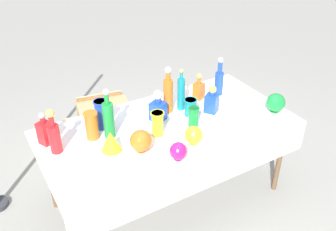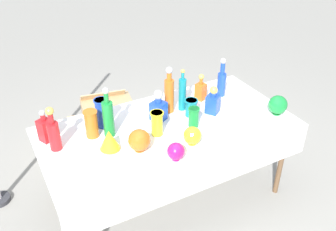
{
  "view_description": "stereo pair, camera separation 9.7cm",
  "coord_description": "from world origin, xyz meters",
  "px_view_note": "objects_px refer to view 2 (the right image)",
  "views": [
    {
      "loc": [
        -1.24,
        -2.11,
        2.4
      ],
      "look_at": [
        0.0,
        0.0,
        0.86
      ],
      "focal_mm": 40.0,
      "sensor_mm": 36.0,
      "label": 1
    },
    {
      "loc": [
        -1.15,
        -2.15,
        2.4
      ],
      "look_at": [
        0.0,
        0.0,
        0.86
      ],
      "focal_mm": 40.0,
      "sensor_mm": 36.0,
      "label": 2
    }
  ],
  "objects_px": {
    "square_decanter_2": "(45,129)",
    "round_bowl_1": "(176,151)",
    "slender_vase_2": "(194,117)",
    "square_decanter_3": "(213,102)",
    "tall_bottle_0": "(222,81)",
    "round_bowl_3": "(278,105)",
    "slender_vase_1": "(91,123)",
    "slender_vase_4": "(191,107)",
    "fluted_vase_0": "(109,140)",
    "tall_bottle_1": "(54,133)",
    "tall_bottle_2": "(169,93)",
    "square_decanter_1": "(201,90)",
    "tall_bottle_3": "(108,117)",
    "tall_bottle_4": "(182,93)",
    "round_bowl_2": "(192,136)",
    "cardboard_box_behind_left": "(94,138)",
    "round_bowl_0": "(139,140)",
    "cardboard_box_behind_right": "(109,118)",
    "slender_vase_0": "(157,123)",
    "square_decanter_0": "(158,107)",
    "slender_vase_3": "(102,112)"
  },
  "relations": [
    {
      "from": "tall_bottle_3",
      "to": "tall_bottle_4",
      "type": "relative_size",
      "value": 1.1
    },
    {
      "from": "slender_vase_3",
      "to": "round_bowl_2",
      "type": "xyz_separation_m",
      "value": [
        0.49,
        -0.53,
        -0.05
      ]
    },
    {
      "from": "tall_bottle_0",
      "to": "tall_bottle_3",
      "type": "xyz_separation_m",
      "value": [
        -1.1,
        -0.12,
        0.02
      ]
    },
    {
      "from": "tall_bottle_1",
      "to": "tall_bottle_2",
      "type": "bearing_deg",
      "value": 4.35
    },
    {
      "from": "round_bowl_0",
      "to": "slender_vase_2",
      "type": "bearing_deg",
      "value": 9.5
    },
    {
      "from": "tall_bottle_3",
      "to": "round_bowl_0",
      "type": "xyz_separation_m",
      "value": [
        0.12,
        -0.28,
        -0.08
      ]
    },
    {
      "from": "square_decanter_0",
      "to": "slender_vase_4",
      "type": "relative_size",
      "value": 1.84
    },
    {
      "from": "tall_bottle_2",
      "to": "slender_vase_0",
      "type": "xyz_separation_m",
      "value": [
        -0.24,
        -0.25,
        -0.07
      ]
    },
    {
      "from": "round_bowl_1",
      "to": "slender_vase_4",
      "type": "bearing_deg",
      "value": 48.71
    },
    {
      "from": "square_decanter_2",
      "to": "round_bowl_1",
      "type": "bearing_deg",
      "value": -41.69
    },
    {
      "from": "tall_bottle_2",
      "to": "slender_vase_4",
      "type": "relative_size",
      "value": 2.8
    },
    {
      "from": "slender_vase_4",
      "to": "round_bowl_2",
      "type": "bearing_deg",
      "value": -119.79
    },
    {
      "from": "slender_vase_1",
      "to": "square_decanter_0",
      "type": "bearing_deg",
      "value": -2.84
    },
    {
      "from": "tall_bottle_0",
      "to": "square_decanter_2",
      "type": "relative_size",
      "value": 1.39
    },
    {
      "from": "square_decanter_2",
      "to": "cardboard_box_behind_right",
      "type": "height_order",
      "value": "square_decanter_2"
    },
    {
      "from": "slender_vase_2",
      "to": "cardboard_box_behind_right",
      "type": "bearing_deg",
      "value": 102.27
    },
    {
      "from": "slender_vase_1",
      "to": "slender_vase_4",
      "type": "distance_m",
      "value": 0.81
    },
    {
      "from": "round_bowl_1",
      "to": "cardboard_box_behind_right",
      "type": "distance_m",
      "value": 1.7
    },
    {
      "from": "tall_bottle_3",
      "to": "slender_vase_4",
      "type": "xyz_separation_m",
      "value": [
        0.69,
        -0.05,
        -0.08
      ]
    },
    {
      "from": "fluted_vase_0",
      "to": "slender_vase_1",
      "type": "bearing_deg",
      "value": 104.26
    },
    {
      "from": "round_bowl_2",
      "to": "cardboard_box_behind_left",
      "type": "xyz_separation_m",
      "value": [
        -0.4,
        1.24,
        -0.67
      ]
    },
    {
      "from": "round_bowl_1",
      "to": "cardboard_box_behind_left",
      "type": "bearing_deg",
      "value": 98.81
    },
    {
      "from": "square_decanter_3",
      "to": "slender_vase_2",
      "type": "relative_size",
      "value": 1.49
    },
    {
      "from": "slender_vase_2",
      "to": "square_decanter_3",
      "type": "bearing_deg",
      "value": 22.44
    },
    {
      "from": "tall_bottle_2",
      "to": "square_decanter_1",
      "type": "height_order",
      "value": "tall_bottle_2"
    },
    {
      "from": "tall_bottle_3",
      "to": "slender_vase_1",
      "type": "relative_size",
      "value": 1.87
    },
    {
      "from": "tall_bottle_3",
      "to": "slender_vase_1",
      "type": "bearing_deg",
      "value": 157.17
    },
    {
      "from": "tall_bottle_3",
      "to": "slender_vase_4",
      "type": "relative_size",
      "value": 2.8
    },
    {
      "from": "square_decanter_3",
      "to": "tall_bottle_1",
      "type": "bearing_deg",
      "value": 174.92
    },
    {
      "from": "round_bowl_1",
      "to": "tall_bottle_4",
      "type": "bearing_deg",
      "value": 56.4
    },
    {
      "from": "round_bowl_0",
      "to": "tall_bottle_4",
      "type": "bearing_deg",
      "value": 32.43
    },
    {
      "from": "square_decanter_2",
      "to": "square_decanter_1",
      "type": "bearing_deg",
      "value": -0.77
    },
    {
      "from": "tall_bottle_1",
      "to": "slender_vase_4",
      "type": "height_order",
      "value": "tall_bottle_1"
    },
    {
      "from": "tall_bottle_0",
      "to": "slender_vase_0",
      "type": "height_order",
      "value": "tall_bottle_0"
    },
    {
      "from": "square_decanter_1",
      "to": "slender_vase_1",
      "type": "height_order",
      "value": "square_decanter_1"
    },
    {
      "from": "tall_bottle_1",
      "to": "cardboard_box_behind_right",
      "type": "xyz_separation_m",
      "value": [
        0.74,
        1.06,
        -0.7
      ]
    },
    {
      "from": "fluted_vase_0",
      "to": "round_bowl_3",
      "type": "bearing_deg",
      "value": -7.86
    },
    {
      "from": "round_bowl_1",
      "to": "tall_bottle_3",
      "type": "bearing_deg",
      "value": 121.31
    },
    {
      "from": "square_decanter_2",
      "to": "cardboard_box_behind_left",
      "type": "height_order",
      "value": "square_decanter_2"
    },
    {
      "from": "slender_vase_0",
      "to": "slender_vase_2",
      "type": "relative_size",
      "value": 1.21
    },
    {
      "from": "tall_bottle_0",
      "to": "round_bowl_3",
      "type": "relative_size",
      "value": 2.18
    },
    {
      "from": "tall_bottle_0",
      "to": "square_decanter_2",
      "type": "distance_m",
      "value": 1.53
    },
    {
      "from": "tall_bottle_4",
      "to": "square_decanter_3",
      "type": "relative_size",
      "value": 1.53
    },
    {
      "from": "square_decanter_3",
      "to": "slender_vase_3",
      "type": "xyz_separation_m",
      "value": [
        -0.87,
        0.24,
        0.02
      ]
    },
    {
      "from": "tall_bottle_1",
      "to": "cardboard_box_behind_left",
      "type": "relative_size",
      "value": 0.65
    },
    {
      "from": "tall_bottle_0",
      "to": "fluted_vase_0",
      "type": "bearing_deg",
      "value": -165.99
    },
    {
      "from": "square_decanter_2",
      "to": "round_bowl_3",
      "type": "distance_m",
      "value": 1.83
    },
    {
      "from": "square_decanter_0",
      "to": "slender_vase_2",
      "type": "relative_size",
      "value": 1.64
    },
    {
      "from": "slender_vase_2",
      "to": "cardboard_box_behind_left",
      "type": "xyz_separation_m",
      "value": [
        -0.53,
        1.05,
        -0.69
      ]
    },
    {
      "from": "square_decanter_0",
      "to": "round_bowl_0",
      "type": "xyz_separation_m",
      "value": [
        -0.31,
        -0.3,
        -0.02
      ]
    }
  ]
}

